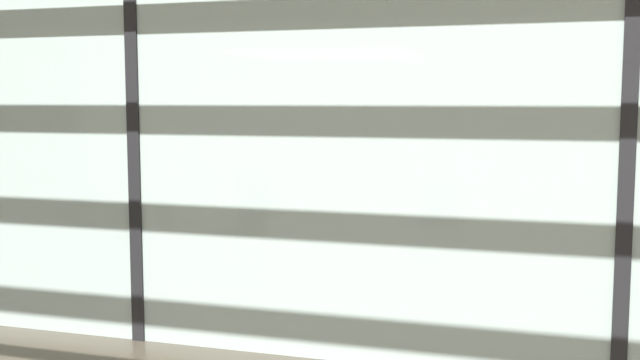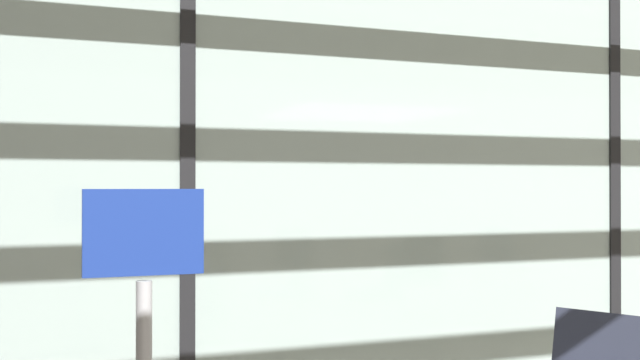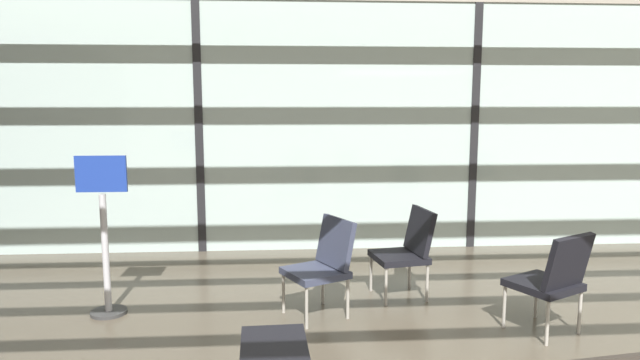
{
  "view_description": "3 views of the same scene",
  "coord_description": "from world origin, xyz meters",
  "px_view_note": "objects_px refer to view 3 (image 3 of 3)",
  "views": [
    {
      "loc": [
        3.06,
        0.07,
        1.87
      ],
      "look_at": [
        1.33,
        5.67,
        1.25
      ],
      "focal_mm": 42.6,
      "sensor_mm": 36.0,
      "label": 1
    },
    {
      "loc": [
        -4.43,
        0.25,
        1.45
      ],
      "look_at": [
        -1.57,
        7.82,
        1.51
      ],
      "focal_mm": 42.36,
      "sensor_mm": 36.0,
      "label": 2
    },
    {
      "loc": [
        -2.46,
        -1.83,
        1.92
      ],
      "look_at": [
        -1.8,
        7.92,
        0.51
      ],
      "focal_mm": 31.13,
      "sensor_mm": 36.0,
      "label": 3
    }
  ],
  "objects_px": {
    "parked_airplane": "(427,105)",
    "lounge_chair_2": "(324,261)",
    "info_sign": "(105,241)",
    "lounge_chair_4": "(407,247)",
    "lounge_chair_1": "(553,277)"
  },
  "relations": [
    {
      "from": "info_sign",
      "to": "lounge_chair_1",
      "type": "bearing_deg",
      "value": -10.52
    },
    {
      "from": "lounge_chair_1",
      "to": "lounge_chair_2",
      "type": "bearing_deg",
      "value": -45.23
    },
    {
      "from": "parked_airplane",
      "to": "lounge_chair_1",
      "type": "distance_m",
      "value": 7.63
    },
    {
      "from": "parked_airplane",
      "to": "info_sign",
      "type": "xyz_separation_m",
      "value": [
        -4.66,
        -6.76,
        -1.13
      ]
    },
    {
      "from": "parked_airplane",
      "to": "lounge_chair_2",
      "type": "xyz_separation_m",
      "value": [
        -2.72,
        -6.89,
        -1.31
      ]
    },
    {
      "from": "parked_airplane",
      "to": "info_sign",
      "type": "height_order",
      "value": "parked_airplane"
    },
    {
      "from": "lounge_chair_1",
      "to": "info_sign",
      "type": "bearing_deg",
      "value": -38.49
    },
    {
      "from": "lounge_chair_4",
      "to": "info_sign",
      "type": "relative_size",
      "value": 0.6
    },
    {
      "from": "lounge_chair_1",
      "to": "lounge_chair_2",
      "type": "height_order",
      "value": "same"
    },
    {
      "from": "lounge_chair_1",
      "to": "lounge_chair_2",
      "type": "xyz_separation_m",
      "value": [
        -1.83,
        0.57,
        0.0
      ]
    },
    {
      "from": "info_sign",
      "to": "parked_airplane",
      "type": "bearing_deg",
      "value": 55.41
    },
    {
      "from": "parked_airplane",
      "to": "lounge_chair_1",
      "type": "relative_size",
      "value": 12.27
    },
    {
      "from": "lounge_chair_4",
      "to": "lounge_chair_2",
      "type": "bearing_deg",
      "value": -74.3
    },
    {
      "from": "parked_airplane",
      "to": "lounge_chair_2",
      "type": "relative_size",
      "value": 12.27
    },
    {
      "from": "lounge_chair_4",
      "to": "info_sign",
      "type": "xyz_separation_m",
      "value": [
        -2.8,
        -0.29,
        0.18
      ]
    }
  ]
}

